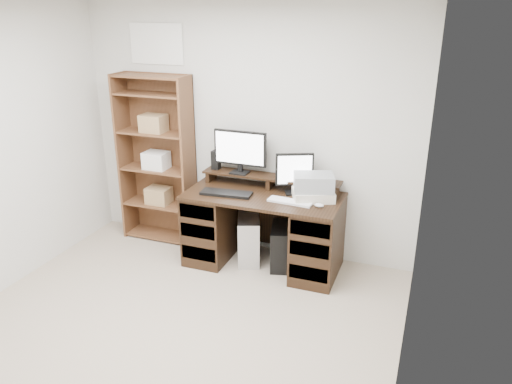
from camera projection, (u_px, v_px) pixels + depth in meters
The scene contains 14 objects.
room at pixel (134, 201), 3.26m from camera, with size 3.54×4.04×2.54m.
desk at pixel (264, 229), 4.90m from camera, with size 1.50×0.70×0.75m.
riser_shelf at pixel (271, 179), 4.92m from camera, with size 1.40×0.22×0.12m.
monitor_wide at pixel (240, 150), 4.92m from camera, with size 0.54×0.14×0.43m.
monitor_small at pixel (295, 172), 4.73m from camera, with size 0.34×0.20×0.40m.
speaker at pixel (216, 160), 5.08m from camera, with size 0.08×0.08×0.19m, color black.
keyboard_black at pixel (226, 193), 4.76m from camera, with size 0.49×0.16×0.03m, color black.
keyboard_white at pixel (290, 202), 4.57m from camera, with size 0.41×0.13×0.02m, color white.
mouse at pixel (319, 205), 4.47m from camera, with size 0.09×0.06×0.03m, color silver.
printer at pixel (313, 195), 4.63m from camera, with size 0.37×0.28×0.09m, color beige.
basket at pixel (314, 182), 4.59m from camera, with size 0.36×0.26×0.15m, color gray.
tower_silver at pixel (249, 238), 5.05m from camera, with size 0.21×0.48×0.48m, color #BABCC2.
tower_black at pixel (280, 246), 4.94m from camera, with size 0.28×0.45×0.42m.
bookshelf at pixel (157, 158), 5.32m from camera, with size 0.80×0.30×1.80m.
Camera 1 is at (1.80, -2.56, 2.46)m, focal length 35.00 mm.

